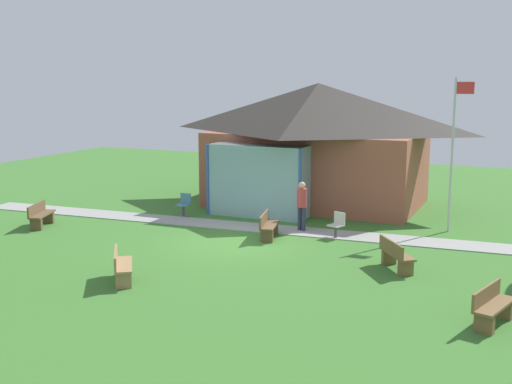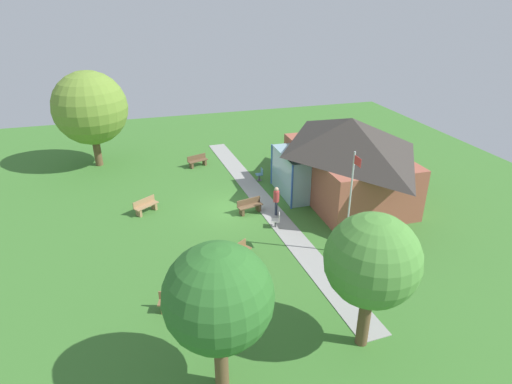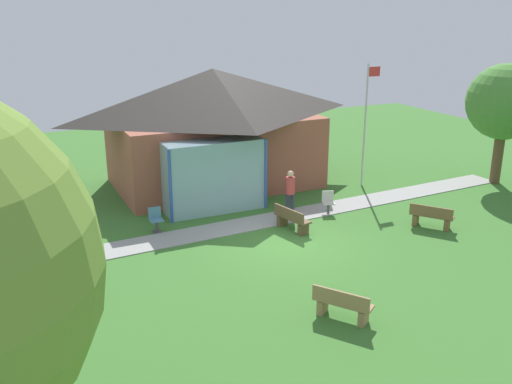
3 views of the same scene
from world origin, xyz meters
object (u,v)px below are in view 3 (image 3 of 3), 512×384
patio_chair_west (156,220)px  bench_mid_left (55,287)px  bench_mid_right (431,217)px  visitor_on_path (290,189)px  pavilion (214,126)px  tree_east_hedge (505,102)px  patio_chair_lawn_spare (328,203)px  bench_front_center (342,305)px  flagpole (366,120)px  bench_rear_near_path (292,220)px

patio_chair_west → bench_mid_left: bearing=44.8°
bench_mid_right → patio_chair_west: 9.72m
bench_mid_left → visitor_on_path: 9.34m
pavilion → visitor_on_path: 5.21m
tree_east_hedge → patio_chair_lawn_spare: bearing=-178.3°
bench_front_center → tree_east_hedge: size_ratio=0.28×
bench_mid_right → tree_east_hedge: size_ratio=0.28×
bench_front_center → bench_mid_right: bearing=87.2°
patio_chair_lawn_spare → tree_east_hedge: 9.46m
patio_chair_lawn_spare → patio_chair_west: (-6.42, 0.98, 0.00)m
patio_chair_west → patio_chair_lawn_spare: bearing=171.9°
visitor_on_path → tree_east_hedge: size_ratio=0.33×
flagpole → visitor_on_path: size_ratio=3.03×
bench_rear_near_path → visitor_on_path: (0.68, 1.38, 0.62)m
patio_chair_lawn_spare → bench_mid_left: bearing=35.5°
patio_chair_west → pavilion: bearing=-131.4°
patio_chair_lawn_spare → bench_front_center: bearing=81.3°
pavilion → patio_chair_west: 6.15m
bench_mid_left → patio_chair_west: (3.77, 3.67, 0.01)m
bench_mid_left → bench_rear_near_path: 8.28m
flagpole → bench_front_center: 11.91m
bench_mid_right → patio_chair_west: patio_chair_west is taller
bench_rear_near_path → tree_east_hedge: 11.51m
patio_chair_lawn_spare → tree_east_hedge: (8.91, 0.27, 3.18)m
flagpole → bench_mid_right: bearing=-98.4°
pavilion → bench_mid_right: 9.80m
bench_rear_near_path → visitor_on_path: 1.66m
visitor_on_path → tree_east_hedge: 10.63m
flagpole → patio_chair_west: (-9.72, -1.48, -2.51)m
flagpole → patio_chair_west: flagpole is taller
bench_front_center → patio_chair_west: bearing=163.9°
visitor_on_path → tree_east_hedge: (10.31, -0.17, 2.57)m
bench_mid_right → patio_chair_west: size_ratio=1.71×
bench_mid_right → pavilion: bearing=176.4°
bench_mid_left → visitor_on_path: bearing=89.5°
bench_front_center → flagpole: bearing=107.6°
bench_mid_left → patio_chair_west: size_ratio=1.81×
patio_chair_west → bench_front_center: bearing=109.2°
patio_chair_west → visitor_on_path: bearing=174.4°
bench_mid_right → bench_rear_near_path: 4.98m
bench_mid_right → visitor_on_path: 5.14m
pavilion → bench_front_center: pavilion is taller
flagpole → bench_rear_near_path: (-5.39, -3.40, -2.52)m
pavilion → tree_east_hedge: bearing=-23.4°
bench_mid_right → tree_east_hedge: tree_east_hedge is taller
pavilion → bench_rear_near_path: (0.49, -6.19, -2.24)m
bench_mid_left → visitor_on_path: visitor_on_path is taller
bench_mid_left → tree_east_hedge: size_ratio=0.30×
bench_front_center → patio_chair_west: patio_chair_west is taller
bench_mid_right → bench_mid_left: bearing=-126.5°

